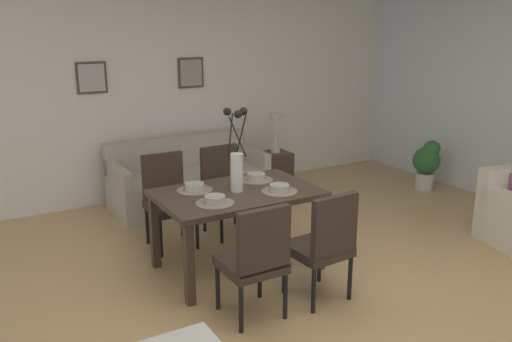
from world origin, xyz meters
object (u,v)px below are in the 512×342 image
object	(u,v)px
sofa	(188,182)
framed_picture_left	(92,78)
bowl_near_left	(215,199)
framed_picture_center	(191,73)
dining_table	(237,201)
bowl_far_right	(256,176)
bowl_near_right	(195,186)
table_lamp	(276,124)
bowl_far_left	(279,187)
side_table	(275,171)
centerpiece_vase	(237,160)
dining_chair_far_left	(324,242)
dining_chair_near_right	(168,196)
dining_chair_far_right	(225,186)
potted_plant	(427,162)
dining_chair_near_left	(256,257)

from	to	relation	value
sofa	framed_picture_left	world-z (taller)	framed_picture_left
bowl_near_left	framed_picture_center	world-z (taller)	framed_picture_center
sofa	framed_picture_center	size ratio (longest dim) A/B	4.84
dining_table	bowl_far_right	distance (m)	0.40
bowl_near_right	table_lamp	size ratio (longest dim) A/B	0.33
bowl_far_left	side_table	distance (m)	2.42
dining_table	centerpiece_vase	distance (m)	0.37
bowl_far_left	framed_picture_left	size ratio (longest dim) A/B	0.47
sofa	dining_chair_far_left	bearing A→B (deg)	-90.04
centerpiece_vase	framed_picture_left	size ratio (longest dim) A/B	2.02
centerpiece_vase	dining_chair_near_right	bearing A→B (deg)	111.72
bowl_far_left	dining_chair_far_right	bearing A→B (deg)	90.34
dining_chair_far_left	table_lamp	size ratio (longest dim) A/B	1.80
dining_chair_near_right	side_table	xyz separation A→B (m)	(1.88, 0.97, -0.25)
bowl_far_right	side_table	distance (m)	2.10
framed_picture_left	framed_picture_center	bearing A→B (deg)	-0.00
dining_chair_near_right	dining_chair_far_right	distance (m)	0.64
bowl_far_left	sofa	xyz separation A→B (m)	(0.00, 2.09, -0.50)
bowl_near_left	sofa	world-z (taller)	bowl_near_left
centerpiece_vase	sofa	bearing A→B (deg)	80.50
dining_table	side_table	world-z (taller)	dining_table
dining_chair_far_left	framed_picture_left	bearing A→B (deg)	106.07
dining_chair_near_right	potted_plant	world-z (taller)	dining_chair_near_right
dining_chair_near_left	potted_plant	bearing A→B (deg)	24.93
dining_chair_near_right	framed_picture_left	size ratio (longest dim) A/B	2.53
dining_chair_near_right	sofa	world-z (taller)	dining_chair_near_right
dining_chair_far_right	framed_picture_center	world-z (taller)	framed_picture_center
dining_table	dining_chair_near_left	bearing A→B (deg)	-109.22
dining_chair_far_left	centerpiece_vase	size ratio (longest dim) A/B	1.25
bowl_far_left	bowl_far_right	world-z (taller)	same
dining_chair_far_right	potted_plant	world-z (taller)	dining_chair_far_right
dining_chair_near_left	bowl_far_left	size ratio (longest dim) A/B	5.41
bowl_far_left	sofa	size ratio (longest dim) A/B	0.09
centerpiece_vase	bowl_far_right	xyz separation A→B (m)	(0.31, 0.20, -0.24)
sofa	potted_plant	distance (m)	3.18
dining_chair_far_right	bowl_near_left	distance (m)	1.26
dining_chair_near_right	framed_picture_left	bearing A→B (deg)	100.59
bowl_near_left	bowl_near_right	distance (m)	0.41
dining_chair_near_right	framed_picture_center	xyz separation A→B (m)	(0.96, 1.54, 1.04)
dining_chair_near_right	bowl_near_right	size ratio (longest dim) A/B	5.41
framed_picture_left	table_lamp	bearing A→B (deg)	-14.61
dining_chair_far_left	sofa	size ratio (longest dim) A/B	0.50
dining_chair_near_left	bowl_near_right	bearing A→B (deg)	91.23
potted_plant	bowl_near_left	bearing A→B (deg)	-163.98
bowl_near_right	potted_plant	distance (m)	3.71
bowl_near_left	potted_plant	distance (m)	3.80
table_lamp	dining_chair_far_right	bearing A→B (deg)	-142.28
dining_table	bowl_far_left	distance (m)	0.40
dining_chair_near_left	framed_picture_center	bearing A→B (deg)	74.15
dining_table	framed_picture_center	distance (m)	2.62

